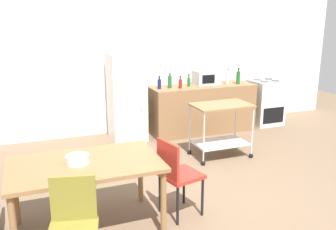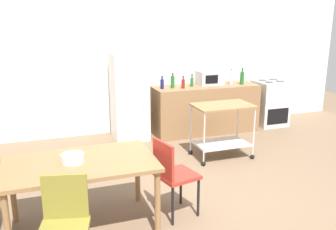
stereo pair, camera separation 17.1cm
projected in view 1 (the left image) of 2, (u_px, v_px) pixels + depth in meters
ground_plane at (230, 199)px, 4.47m from camera, size 12.00×12.00×0.00m
back_wall at (147, 55)px, 6.97m from camera, size 8.40×0.12×2.90m
kitchen_counter at (202, 109)px, 7.01m from camera, size 2.00×0.64×0.90m
dining_table at (85, 170)px, 3.68m from camera, size 1.50×0.90×0.75m
chair_olive at (73, 224)px, 3.00m from camera, size 0.48×0.48×0.89m
chair_red at (176, 172)px, 3.99m from camera, size 0.48×0.48×0.89m
stove_oven at (265, 102)px, 7.54m from camera, size 0.60×0.61×0.92m
refrigerator at (127, 97)px, 6.51m from camera, size 0.60×0.63×1.55m
kitchen_cart at (221, 121)px, 5.72m from camera, size 0.91×0.57×0.85m
bottle_soda at (159, 84)px, 6.56m from camera, size 0.06×0.06×0.23m
bottle_olive_oil at (170, 82)px, 6.62m from camera, size 0.07×0.07×0.27m
bottle_soy_sauce at (180, 83)px, 6.61m from camera, size 0.06×0.06×0.23m
bottle_hot_sauce at (189, 82)px, 6.79m from camera, size 0.06×0.06×0.23m
microwave at (206, 78)px, 6.98m from camera, size 0.46×0.35×0.26m
bottle_sparkling_water at (228, 77)px, 7.02m from camera, size 0.06×0.06×0.29m
bottle_vinegar at (238, 77)px, 7.03m from camera, size 0.08×0.08×0.31m
fruit_bowl at (77, 159)px, 3.63m from camera, size 0.23×0.23×0.09m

